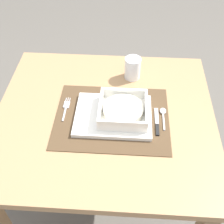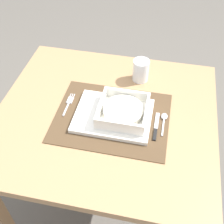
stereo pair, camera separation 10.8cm
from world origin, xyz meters
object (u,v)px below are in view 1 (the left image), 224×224
at_px(porridge_bowl, 123,110).
at_px(drinking_glass, 133,69).
at_px(fork, 66,107).
at_px(butter_knife, 157,123).
at_px(dining_table, 105,133).
at_px(spoon, 163,113).

height_order(porridge_bowl, drinking_glass, drinking_glass).
relative_size(porridge_bowl, fork, 1.41).
height_order(butter_knife, drinking_glass, drinking_glass).
height_order(dining_table, porridge_bowl, porridge_bowl).
distance_m(fork, butter_knife, 0.35).
bearing_deg(spoon, dining_table, -179.02).
relative_size(spoon, drinking_glass, 1.17).
xyz_separation_m(porridge_bowl, spoon, (0.15, 0.02, -0.03)).
relative_size(dining_table, butter_knife, 6.39).
height_order(porridge_bowl, fork, porridge_bowl).
bearing_deg(dining_table, drinking_glass, 66.55).
xyz_separation_m(dining_table, butter_knife, (0.20, -0.04, 0.11)).
height_order(spoon, drinking_glass, drinking_glass).
distance_m(porridge_bowl, butter_knife, 0.13).
distance_m(porridge_bowl, fork, 0.23).
relative_size(spoon, butter_knife, 0.84).
xyz_separation_m(porridge_bowl, drinking_glass, (0.03, 0.24, 0.00)).
height_order(dining_table, spoon, spoon).
bearing_deg(butter_knife, drinking_glass, 113.82).
bearing_deg(porridge_bowl, drinking_glass, 82.79).
height_order(spoon, butter_knife, spoon).
relative_size(dining_table, spoon, 7.57).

